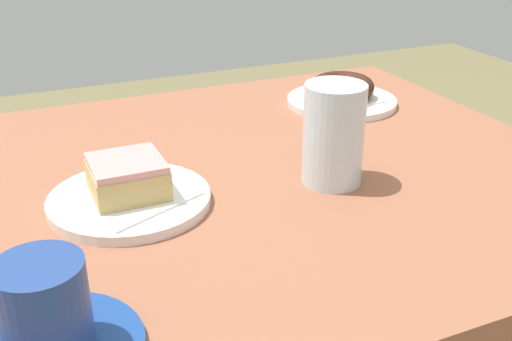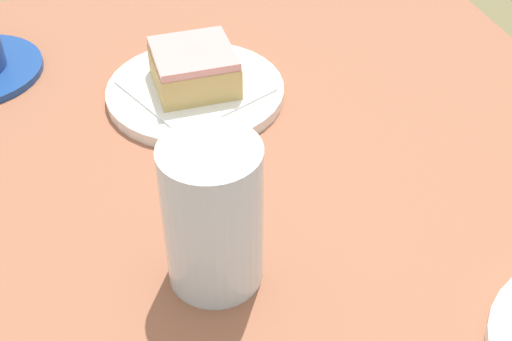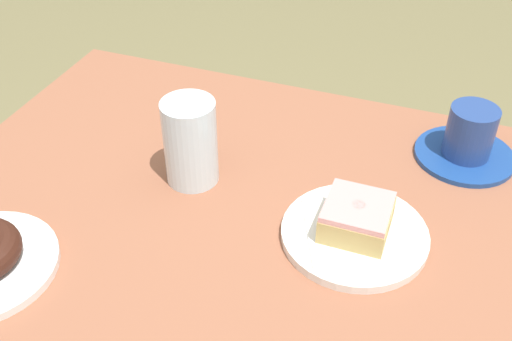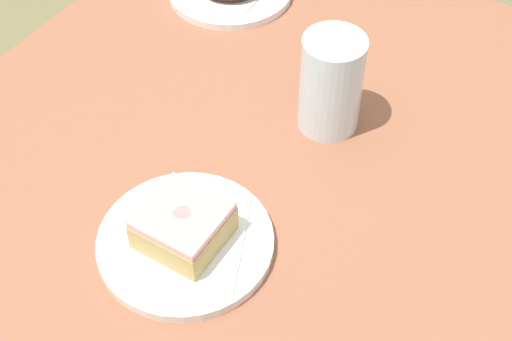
# 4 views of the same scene
# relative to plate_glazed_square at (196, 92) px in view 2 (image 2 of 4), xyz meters

# --- Properties ---
(table) EXTENTS (0.94, 0.77, 0.76)m
(table) POSITION_rel_plate_glazed_square_xyz_m (0.16, 0.03, -0.08)
(table) COLOR #95593F
(table) RESTS_ON ground_plane
(plate_glazed_square) EXTENTS (0.20, 0.20, 0.01)m
(plate_glazed_square) POSITION_rel_plate_glazed_square_xyz_m (0.00, 0.00, 0.00)
(plate_glazed_square) COLOR white
(plate_glazed_square) RESTS_ON table
(napkin_glazed_square) EXTENTS (0.17, 0.17, 0.00)m
(napkin_glazed_square) POSITION_rel_plate_glazed_square_xyz_m (0.00, -0.00, 0.01)
(napkin_glazed_square) COLOR white
(napkin_glazed_square) RESTS_ON plate_glazed_square
(donut_glazed_square) EXTENTS (0.09, 0.09, 0.04)m
(donut_glazed_square) POSITION_rel_plate_glazed_square_xyz_m (0.00, -0.00, 0.03)
(donut_glazed_square) COLOR tan
(donut_glazed_square) RESTS_ON napkin_glazed_square
(water_glass) EXTENTS (0.08, 0.08, 0.13)m
(water_glass) POSITION_rel_plate_glazed_square_xyz_m (0.26, -0.04, 0.06)
(water_glass) COLOR silver
(water_glass) RESTS_ON table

